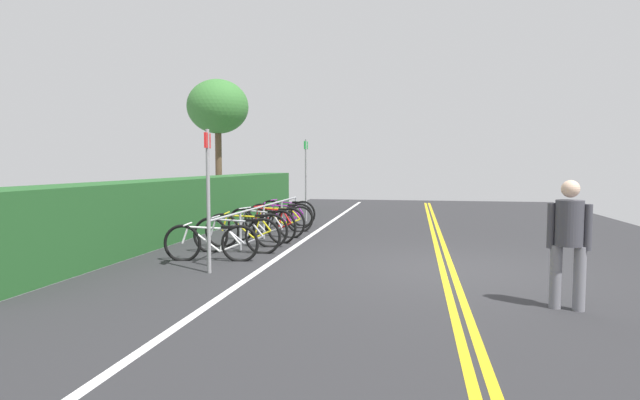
% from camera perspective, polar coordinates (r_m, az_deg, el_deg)
% --- Properties ---
extents(ground_plane, '(32.99, 11.47, 0.05)m').
position_cam_1_polar(ground_plane, '(8.88, 14.01, -7.65)').
color(ground_plane, '#2B2B2D').
extents(centre_line_yellow_inner, '(29.69, 0.10, 0.00)m').
position_cam_1_polar(centre_line_yellow_inner, '(8.88, 14.54, -7.48)').
color(centre_line_yellow_inner, gold).
rests_on(centre_line_yellow_inner, ground_plane).
extents(centre_line_yellow_outer, '(29.69, 0.10, 0.00)m').
position_cam_1_polar(centre_line_yellow_outer, '(8.87, 13.50, -7.48)').
color(centre_line_yellow_outer, gold).
rests_on(centre_line_yellow_outer, ground_plane).
extents(bike_lane_stripe_white, '(29.69, 0.12, 0.00)m').
position_cam_1_polar(bike_lane_stripe_white, '(9.21, -5.48, -6.96)').
color(bike_lane_stripe_white, white).
rests_on(bike_lane_stripe_white, ground_plane).
extents(bike_rack, '(6.58, 0.05, 0.79)m').
position_cam_1_polar(bike_rack, '(12.04, -6.31, -1.47)').
color(bike_rack, '#9EA0A5').
rests_on(bike_rack, ground_plane).
extents(bicycle_0, '(0.46, 1.74, 0.71)m').
position_cam_1_polar(bicycle_0, '(9.46, -12.06, -4.70)').
color(bicycle_0, black).
rests_on(bicycle_0, ground_plane).
extents(bicycle_1, '(0.46, 1.81, 0.75)m').
position_cam_1_polar(bicycle_1, '(10.23, -9.29, -3.90)').
color(bicycle_1, black).
rests_on(bicycle_1, ground_plane).
extents(bicycle_2, '(0.46, 1.77, 0.77)m').
position_cam_1_polar(bicycle_2, '(10.93, -8.20, -3.35)').
color(bicycle_2, black).
rests_on(bicycle_2, ground_plane).
extents(bicycle_3, '(0.64, 1.80, 0.79)m').
position_cam_1_polar(bicycle_3, '(11.67, -6.60, -2.81)').
color(bicycle_3, black).
rests_on(bicycle_3, ground_plane).
extents(bicycle_4, '(0.50, 1.70, 0.77)m').
position_cam_1_polar(bicycle_4, '(12.39, -5.29, -2.44)').
color(bicycle_4, black).
rests_on(bicycle_4, ground_plane).
extents(bicycle_5, '(0.68, 1.69, 0.73)m').
position_cam_1_polar(bicycle_5, '(13.18, -4.56, -2.15)').
color(bicycle_5, black).
rests_on(bicycle_5, ground_plane).
extents(bicycle_6, '(0.55, 1.76, 0.73)m').
position_cam_1_polar(bicycle_6, '(14.00, -4.43, -1.77)').
color(bicycle_6, black).
rests_on(bicycle_6, ground_plane).
extents(bicycle_7, '(0.46, 1.74, 0.76)m').
position_cam_1_polar(bicycle_7, '(14.71, -3.72, -1.43)').
color(bicycle_7, black).
rests_on(bicycle_7, ground_plane).
extents(pedestrian, '(0.32, 0.48, 1.56)m').
position_cam_1_polar(pedestrian, '(6.81, 26.05, -3.66)').
color(pedestrian, slate).
rests_on(pedestrian, ground_plane).
extents(sign_post_near, '(0.36, 0.10, 2.31)m').
position_cam_1_polar(sign_post_near, '(8.33, -12.39, 1.40)').
color(sign_post_near, gray).
rests_on(sign_post_near, ground_plane).
extents(sign_post_far, '(0.36, 0.06, 2.51)m').
position_cam_1_polar(sign_post_far, '(15.67, -1.58, 3.08)').
color(sign_post_far, gray).
rests_on(sign_post_far, ground_plane).
extents(hedge_backdrop, '(15.53, 1.20, 1.40)m').
position_cam_1_polar(hedge_backdrop, '(14.25, -13.48, -0.34)').
color(hedge_backdrop, '#235626').
rests_on(hedge_backdrop, ground_plane).
extents(tree_mid, '(2.36, 2.36, 5.02)m').
position_cam_1_polar(tree_mid, '(20.39, -11.35, 10.09)').
color(tree_mid, brown).
rests_on(tree_mid, ground_plane).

